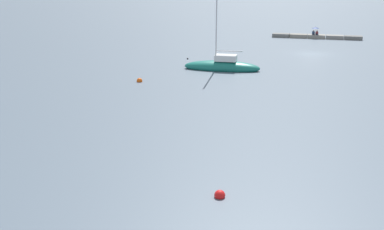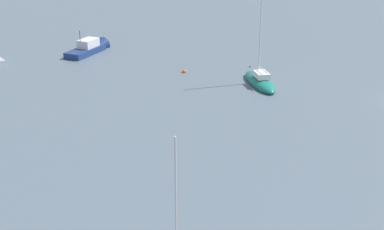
{
  "view_description": "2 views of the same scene",
  "coord_description": "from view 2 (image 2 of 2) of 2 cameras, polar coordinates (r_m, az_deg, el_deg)",
  "views": [
    {
      "loc": [
        -1.86,
        65.05,
        10.35
      ],
      "look_at": [
        6.13,
        36.57,
        1.59
      ],
      "focal_mm": 45.32,
      "sensor_mm": 36.0,
      "label": 1
    },
    {
      "loc": [
        -53.42,
        33.79,
        21.6
      ],
      "look_at": [
        -1.63,
        24.02,
        0.96
      ],
      "focal_mm": 53.54,
      "sensor_mm": 36.0,
      "label": 2
    }
  ],
  "objects": [
    {
      "name": "sailboat_teal_near",
      "position": [
        69.03,
        6.79,
        3.37
      ],
      "size": [
        8.5,
        2.73,
        12.26
      ],
      "rotation": [
        0.0,
        0.0,
        4.75
      ],
      "color": "#197266",
      "rests_on": "ground_plane"
    },
    {
      "name": "mooring_buoy_far",
      "position": [
        73.32,
        -0.78,
        4.33
      ],
      "size": [
        0.57,
        0.57,
        0.57
      ],
      "color": "#EA5914",
      "rests_on": "ground_plane"
    },
    {
      "name": "motorboat_navy_mid",
      "position": [
        84.13,
        -10.07,
        6.52
      ],
      "size": [
        7.98,
        6.69,
        4.52
      ],
      "rotation": [
        0.0,
        0.0,
        4.09
      ],
      "color": "navy",
      "rests_on": "ground_plane"
    }
  ]
}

